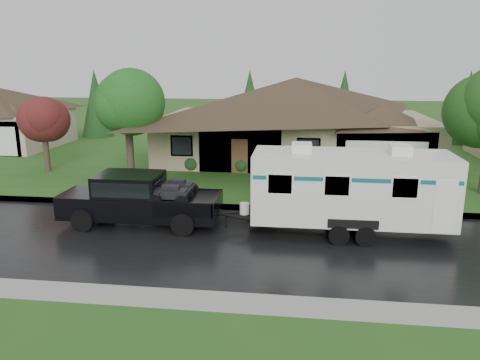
% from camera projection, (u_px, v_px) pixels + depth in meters
% --- Properties ---
extents(ground, '(140.00, 140.00, 0.00)m').
position_uv_depth(ground, '(242.00, 225.00, 19.94)').
color(ground, '#225119').
rests_on(ground, ground).
extents(road, '(140.00, 8.00, 0.01)m').
position_uv_depth(road, '(236.00, 242.00, 18.02)').
color(road, black).
rests_on(road, ground).
extents(curb, '(140.00, 0.50, 0.15)m').
position_uv_depth(curb, '(248.00, 208.00, 22.09)').
color(curb, gray).
rests_on(curb, ground).
extents(lawn, '(140.00, 26.00, 0.15)m').
position_uv_depth(lawn, '(267.00, 156.00, 34.35)').
color(lawn, '#225119').
rests_on(lawn, ground).
extents(house_main, '(19.44, 10.80, 6.90)m').
position_uv_depth(house_main, '(299.00, 110.00, 32.10)').
color(house_main, '#9B8E69').
rests_on(house_main, lawn).
extents(tree_left_green, '(3.83, 3.83, 6.33)m').
position_uv_depth(tree_left_green, '(127.00, 103.00, 25.86)').
color(tree_left_green, '#382B1E').
rests_on(tree_left_green, lawn).
extents(tree_red, '(2.83, 2.83, 4.68)m').
position_uv_depth(tree_red, '(43.00, 119.00, 28.41)').
color(tree_red, '#382B1E').
rests_on(tree_red, lawn).
extents(shrub_row, '(13.60, 1.00, 1.00)m').
position_uv_depth(shrub_row, '(293.00, 165.00, 28.49)').
color(shrub_row, '#143814').
rests_on(shrub_row, lawn).
extents(pickup_truck, '(6.63, 2.52, 2.21)m').
position_uv_depth(pickup_truck, '(137.00, 198.00, 19.78)').
color(pickup_truck, black).
rests_on(pickup_truck, ground).
extents(travel_trailer, '(8.17, 2.87, 3.67)m').
position_uv_depth(travel_trailer, '(351.00, 187.00, 18.52)').
color(travel_trailer, silver).
rests_on(travel_trailer, ground).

